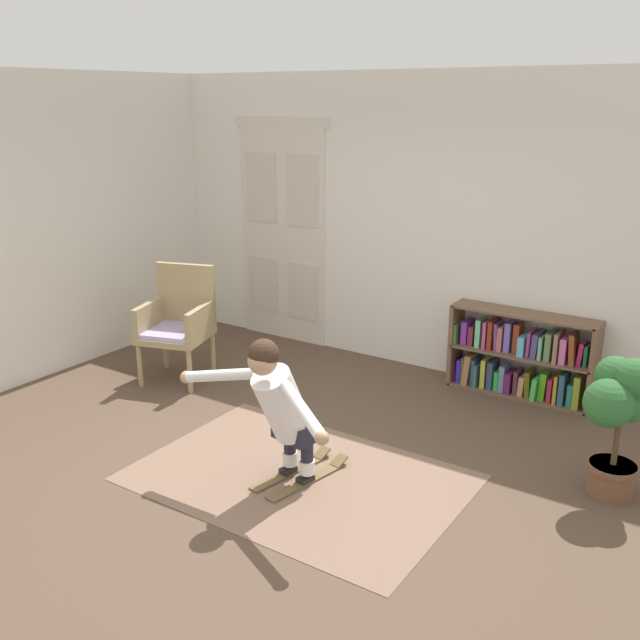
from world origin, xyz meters
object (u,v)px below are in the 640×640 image
potted_plant (617,410)px  bookshelf (519,359)px  person_skier (279,402)px  wicker_chair (179,320)px  skis_pair (301,474)px

potted_plant → bookshelf: bearing=129.0°
potted_plant → person_skier: size_ratio=0.70×
bookshelf → wicker_chair: bearing=-154.5°
wicker_chair → potted_plant: (4.02, 0.03, 0.05)m
bookshelf → wicker_chair: wicker_chair is taller
potted_plant → person_skier: person_skier is taller
potted_plant → person_skier: 2.28m
wicker_chair → person_skier: bearing=-29.1°
bookshelf → skis_pair: (-0.81, -2.34, -0.33)m
wicker_chair → skis_pair: bearing=-24.3°
skis_pair → person_skier: 0.67m
bookshelf → skis_pair: bearing=-109.0°
potted_plant → wicker_chair: bearing=-179.6°
wicker_chair → potted_plant: 4.02m
bookshelf → potted_plant: (1.10, -1.36, 0.28)m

